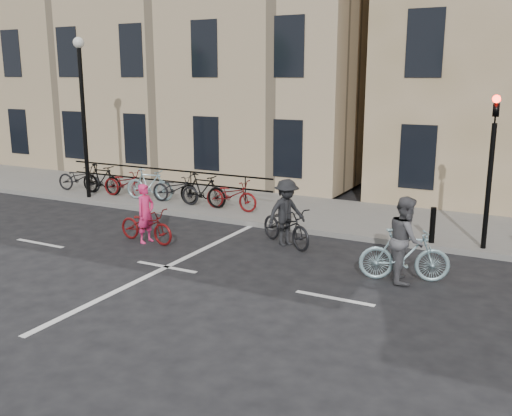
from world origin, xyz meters
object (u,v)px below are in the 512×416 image
at_px(cyclist_pink, 146,222).
at_px(cyclist_grey, 405,247).
at_px(traffic_light, 492,153).
at_px(lamp_post, 82,98).
at_px(cyclist_dark, 286,219).

distance_m(cyclist_pink, cyclist_grey, 6.59).
distance_m(traffic_light, lamp_post, 12.74).
bearing_deg(traffic_light, cyclist_dark, -161.71).
xyz_separation_m(lamp_post, cyclist_dark, (8.16, -1.56, -2.82)).
bearing_deg(cyclist_grey, cyclist_pink, 72.67).
bearing_deg(cyclist_pink, cyclist_dark, -61.63).
bearing_deg(cyclist_grey, traffic_light, -44.20).
bearing_deg(traffic_light, cyclist_pink, -159.37).
bearing_deg(cyclist_dark, traffic_light, -42.48).
bearing_deg(traffic_light, lamp_post, 179.73).
xyz_separation_m(cyclist_pink, cyclist_dark, (3.30, 1.45, 0.14)).
relative_size(traffic_light, cyclist_pink, 2.21).
height_order(cyclist_pink, cyclist_dark, cyclist_dark).
bearing_deg(cyclist_dark, cyclist_pink, 142.95).
relative_size(traffic_light, cyclist_grey, 2.01).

